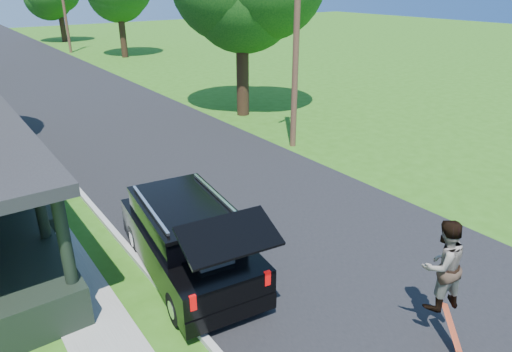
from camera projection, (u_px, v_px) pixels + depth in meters
ground at (333, 256)px, 11.33m from camera, size 140.00×140.00×0.00m
street at (87, 99)px, 26.24m from camera, size 8.00×120.00×0.02m
curb at (9, 110)px, 24.07m from camera, size 0.15×120.00×0.12m
black_suv at (188, 239)px, 10.38m from camera, size 2.48×5.20×2.33m
skateboarder at (442, 265)px, 8.30m from camera, size 1.03×0.89×1.81m
skateboard at (451, 328)px, 8.43m from camera, size 0.55×0.65×0.67m
utility_pole_near at (296, 41)px, 17.27m from camera, size 1.45×0.55×8.09m
utility_pole_far at (64, 7)px, 41.72m from camera, size 1.53×0.54×7.82m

